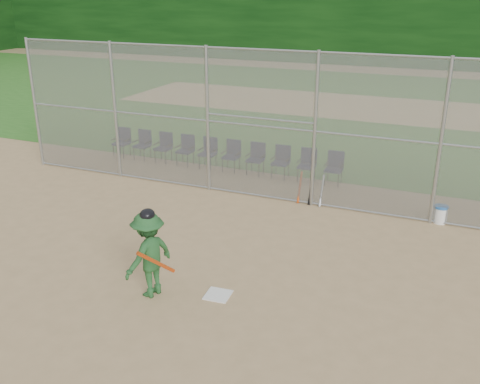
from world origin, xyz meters
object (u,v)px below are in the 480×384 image
at_px(home_plate, 218,295).
at_px(batter_at_plate, 149,254).
at_px(water_cooler, 441,214).
at_px(chair_0, 121,143).

height_order(home_plate, batter_at_plate, batter_at_plate).
height_order(home_plate, water_cooler, water_cooler).
distance_m(home_plate, batter_at_plate, 1.50).
bearing_deg(home_plate, chair_0, 134.86).
relative_size(home_plate, batter_at_plate, 0.26).
relative_size(batter_at_plate, chair_0, 1.81).
xyz_separation_m(home_plate, water_cooler, (3.62, 5.12, 0.21)).
xyz_separation_m(batter_at_plate, chair_0, (-5.56, 7.20, -0.36)).
bearing_deg(batter_at_plate, water_cooler, 49.13).
xyz_separation_m(batter_at_plate, water_cooler, (4.80, 5.54, -0.62)).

